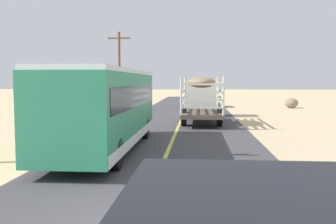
{
  "coord_description": "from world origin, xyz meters",
  "views": [
    {
      "loc": [
        1.15,
        -6.94,
        2.77
      ],
      "look_at": [
        0.0,
        7.74,
        1.56
      ],
      "focal_mm": 40.26,
      "sensor_mm": 36.0,
      "label": 1
    }
  ],
  "objects_px": {
    "livestock_truck": "(201,95)",
    "bus": "(106,107)",
    "boulder_mid_field": "(291,103)",
    "power_pole_mid": "(119,68)",
    "car_far": "(205,97)"
  },
  "relations": [
    {
      "from": "livestock_truck",
      "to": "boulder_mid_field",
      "type": "relative_size",
      "value": 7.27
    },
    {
      "from": "power_pole_mid",
      "to": "boulder_mid_field",
      "type": "relative_size",
      "value": 5.63
    },
    {
      "from": "livestock_truck",
      "to": "boulder_mid_field",
      "type": "xyz_separation_m",
      "value": [
        9.41,
        11.98,
        -1.28
      ]
    },
    {
      "from": "livestock_truck",
      "to": "boulder_mid_field",
      "type": "distance_m",
      "value": 15.29
    },
    {
      "from": "bus",
      "to": "power_pole_mid",
      "type": "relative_size",
      "value": 1.33
    },
    {
      "from": "boulder_mid_field",
      "to": "car_far",
      "type": "bearing_deg",
      "value": 172.64
    },
    {
      "from": "car_far",
      "to": "power_pole_mid",
      "type": "xyz_separation_m",
      "value": [
        -8.43,
        -4.4,
        2.96
      ]
    },
    {
      "from": "livestock_truck",
      "to": "bus",
      "type": "relative_size",
      "value": 0.97
    },
    {
      "from": "livestock_truck",
      "to": "bus",
      "type": "bearing_deg",
      "value": -106.61
    },
    {
      "from": "livestock_truck",
      "to": "car_far",
      "type": "xyz_separation_m",
      "value": [
        0.55,
        13.12,
        -0.7
      ]
    },
    {
      "from": "bus",
      "to": "car_far",
      "type": "bearing_deg",
      "value": 80.37
    },
    {
      "from": "livestock_truck",
      "to": "bus",
      "type": "distance_m",
      "value": 13.59
    },
    {
      "from": "power_pole_mid",
      "to": "car_far",
      "type": "bearing_deg",
      "value": 27.55
    },
    {
      "from": "livestock_truck",
      "to": "power_pole_mid",
      "type": "distance_m",
      "value": 11.97
    },
    {
      "from": "car_far",
      "to": "boulder_mid_field",
      "type": "distance_m",
      "value": 8.95
    }
  ]
}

